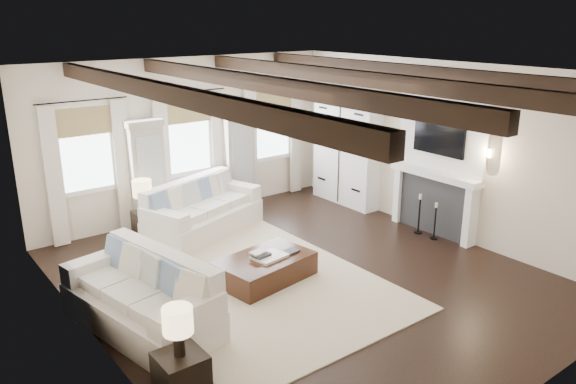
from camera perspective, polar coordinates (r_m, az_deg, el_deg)
ground at (r=9.01m, az=1.67°, el=-8.56°), size 7.50×7.50×0.00m
room_shell at (r=9.48m, az=1.88°, el=4.91°), size 6.54×7.54×3.22m
area_rug at (r=8.83m, az=-3.96°, el=-9.10°), size 3.43×4.74×0.02m
sofa_back at (r=10.75m, az=-8.85°, el=-1.98°), size 2.54×1.75×1.00m
sofa_left at (r=7.74m, az=-14.32°, el=-10.42°), size 1.46×2.46×0.99m
ottoman at (r=8.81m, az=-2.38°, el=-7.79°), size 1.59×1.13×0.39m
tray at (r=8.71m, az=-1.89°, el=-6.55°), size 0.55×0.45×0.04m
book_lower at (r=8.67m, az=-2.74°, el=-6.40°), size 0.29×0.24×0.04m
book_upper at (r=8.67m, az=-3.09°, el=-6.16°), size 0.24×0.20×0.03m
book_loose at (r=8.90m, az=0.27°, el=-6.06°), size 0.26×0.21×0.03m
side_table_front at (r=6.47m, az=-10.79°, el=-17.77°), size 0.50×0.50×0.50m
lamp_front at (r=6.14m, az=-11.13°, el=-12.94°), size 0.33×0.33×0.56m
side_table_back at (r=10.59m, az=-14.31°, el=-3.36°), size 0.38×0.38×0.57m
lamp_back at (r=10.37m, az=-14.59°, el=0.18°), size 0.34×0.34×0.59m
candlestick_near at (r=10.68m, az=14.69°, el=-3.16°), size 0.14×0.14×0.70m
candlestick_far at (r=10.89m, az=13.17°, el=-2.48°), size 0.16×0.16×0.77m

